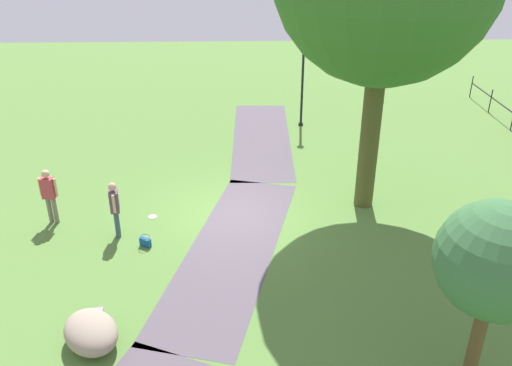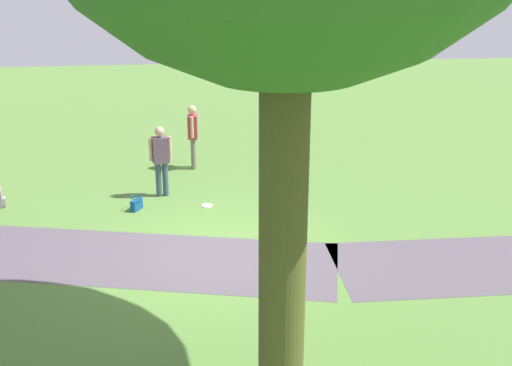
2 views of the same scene
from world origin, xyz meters
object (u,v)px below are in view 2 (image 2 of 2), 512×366
at_px(man_near_boulder, 193,132).
at_px(frisbee_on_grass, 207,206).
at_px(woman_with_handbag, 161,156).
at_px(handbag_on_grass, 137,204).

distance_m(man_near_boulder, frisbee_on_grass, 2.99).
bearing_deg(woman_with_handbag, handbag_on_grass, 56.62).
xyz_separation_m(man_near_boulder, handbag_on_grass, (1.34, 2.85, -0.84)).
bearing_deg(handbag_on_grass, frisbee_on_grass, -178.58).
height_order(woman_with_handbag, frisbee_on_grass, woman_with_handbag).
relative_size(woman_with_handbag, man_near_boulder, 0.98).
xyz_separation_m(woman_with_handbag, frisbee_on_grass, (-0.99, 0.80, -0.95)).
height_order(woman_with_handbag, man_near_boulder, man_near_boulder).
xyz_separation_m(handbag_on_grass, frisbee_on_grass, (-1.55, -0.04, -0.13)).
distance_m(woman_with_handbag, handbag_on_grass, 1.29).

